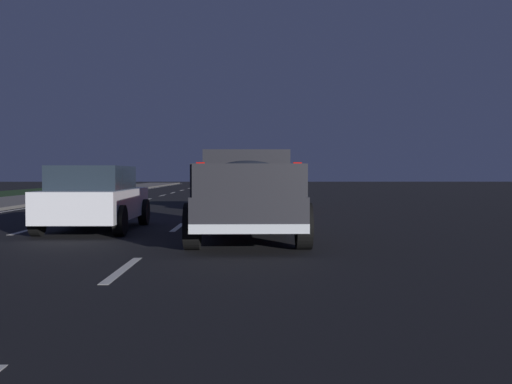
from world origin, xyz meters
name	(u,v)px	position (x,y,z in m)	size (l,w,h in m)	color
ground	(168,204)	(27.00, 0.00, 0.00)	(144.00, 144.00, 0.00)	black
lane_markings	(117,201)	(30.52, 3.01, 0.00)	(109.05, 7.04, 0.01)	silver
pickup_truck	(247,192)	(12.65, -3.50, 0.98)	(5.46, 2.34, 1.87)	#232328
sedan_red	(244,189)	(23.00, -3.37, 0.78)	(4.45, 2.10, 1.54)	maroon
sedan_green	(103,185)	(29.46, 3.45, 0.78)	(4.43, 2.06, 1.54)	#14592D
sedan_white	(95,198)	(14.61, 0.15, 0.78)	(4.41, 2.03, 1.54)	silver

